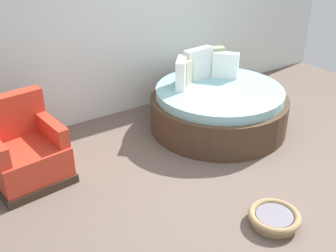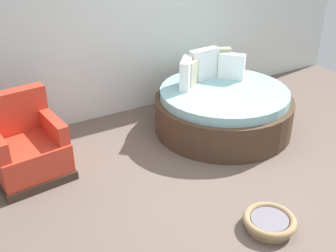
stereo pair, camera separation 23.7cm
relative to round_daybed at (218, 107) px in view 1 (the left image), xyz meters
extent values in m
cube|color=#66564C|center=(-0.80, -1.16, -0.32)|extent=(8.00, 8.00, 0.02)
cube|color=silver|center=(-0.80, 1.23, 1.27)|extent=(8.00, 0.12, 3.16)
cylinder|color=#473323|center=(0.00, -0.02, -0.07)|extent=(1.88, 1.88, 0.47)
cylinder|color=#8CC6CC|center=(0.00, -0.02, 0.22)|extent=(1.73, 1.73, 0.12)
cube|color=white|center=(0.33, 0.26, 0.46)|extent=(0.33, 0.35, 0.36)
cube|color=#93A37F|center=(0.19, 0.46, 0.48)|extent=(0.42, 0.26, 0.41)
cube|color=white|center=(-0.03, 0.43, 0.50)|extent=(0.45, 0.15, 0.44)
cube|color=#BCB293|center=(-0.23, 0.39, 0.45)|extent=(0.35, 0.27, 0.34)
cube|color=white|center=(-0.39, 0.32, 0.47)|extent=(0.34, 0.37, 0.39)
cube|color=#38281E|center=(-2.58, 0.18, -0.26)|extent=(0.88, 0.88, 0.10)
cube|color=red|center=(-2.58, 0.18, -0.04)|extent=(0.84, 0.84, 0.34)
cube|color=red|center=(-2.61, 0.49, 0.38)|extent=(0.77, 0.24, 0.50)
cube|color=red|center=(-2.26, 0.21, 0.24)|extent=(0.19, 0.69, 0.22)
cylinder|color=#9E7F56|center=(-0.82, -1.87, -0.28)|extent=(0.44, 0.44, 0.06)
torus|color=#9E7F56|center=(-0.82, -1.87, -0.21)|extent=(0.51, 0.51, 0.07)
cylinder|color=slate|center=(-0.82, -1.87, -0.22)|extent=(0.36, 0.36, 0.05)
camera|label=1|loc=(-3.38, -3.85, 2.41)|focal=43.55mm
camera|label=2|loc=(-3.17, -3.98, 2.41)|focal=43.55mm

